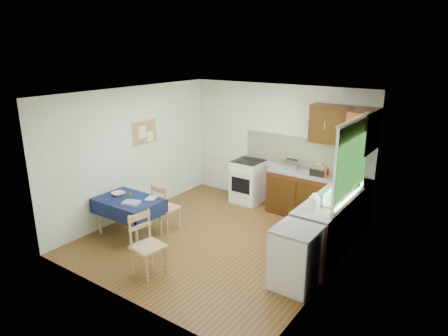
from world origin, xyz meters
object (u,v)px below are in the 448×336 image
Objects in this scene: toaster at (292,164)px; dish_rack at (328,203)px; sandwich_press at (319,171)px; chair_near at (146,243)px; chair_far at (164,206)px; kettle at (314,202)px; dining_table at (129,204)px.

dish_rack is (1.25, -1.33, -0.07)m from toaster.
dish_rack reaches higher than sandwich_press.
chair_near is at bearing -138.04° from dish_rack.
dish_rack reaches higher than chair_far.
chair_near is at bearing -94.65° from sandwich_press.
chair_far is at bearing -120.53° from toaster.
toaster is 1.83m from dish_rack.
kettle is (0.57, -1.60, 0.04)m from sandwich_press.
chair_near is at bearing 123.38° from chair_far.
kettle is (2.63, 0.42, 0.55)m from chair_far.
sandwich_press is (1.30, 3.21, 0.49)m from chair_near.
chair_far is 3.18× the size of sandwich_press.
chair_near reaches higher than chair_far.
kettle is (3.01, 0.89, 0.44)m from dining_table.
dining_table is at bearing -121.33° from toaster.
kettle reaches higher than dish_rack.
dining_table is 3.17m from kettle.
toaster is 0.65× the size of dish_rack.
sandwich_press is at bearing 114.82° from dish_rack.
chair_near is 2.79m from dish_rack.
chair_far is 2.05× the size of dish_rack.
dish_rack is at bearing -37.93° from chair_near.
toaster is at bearing -4.80° from chair_near.
dining_table is 4.03× the size of toaster.
chair_far is 2.60m from toaster.
dish_rack reaches higher than chair_near.
chair_near is 2.52m from kettle.
sandwich_press is 1.70m from kettle.
chair_far is 2.71m from kettle.
dish_rack is (3.10, 1.22, 0.35)m from dining_table.
kettle reaches higher than dining_table.
kettle is at bearing -169.98° from chair_far.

